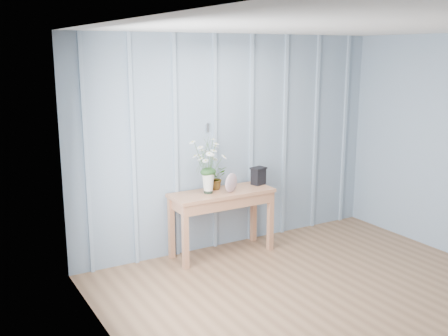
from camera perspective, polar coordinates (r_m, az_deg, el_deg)
ground at (r=4.92m, az=15.09°, el=-15.82°), size 4.50×4.50×0.00m
room_shell at (r=5.02m, az=8.95°, el=8.83°), size 4.00×4.50×2.50m
sideboard at (r=5.98m, az=-0.24°, el=-3.60°), size 1.20×0.45×0.75m
daisy_vase at (r=5.78m, az=-1.75°, el=1.03°), size 0.45×0.34×0.63m
spider_plant at (r=6.02m, az=-0.95°, el=-1.08°), size 0.27×0.24×0.26m
felt_disc_vessel at (r=5.88m, az=0.79°, el=-1.62°), size 0.23×0.15×0.22m
carved_box at (r=6.23m, az=3.76°, el=-0.85°), size 0.20×0.17×0.21m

